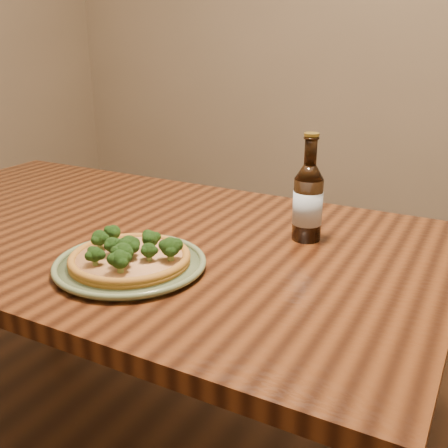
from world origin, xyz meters
The scene contains 4 objects.
table centered at (0.00, 0.10, 0.66)m, with size 1.60×0.90×0.75m.
plate centered at (0.16, -0.09, 0.76)m, with size 0.33×0.33×0.02m.
pizza centered at (0.17, -0.09, 0.78)m, with size 0.26×0.26×0.07m.
beer_bottle centered at (0.44, 0.25, 0.85)m, with size 0.07×0.07×0.26m.
Camera 1 is at (0.82, -0.90, 1.22)m, focal length 42.00 mm.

